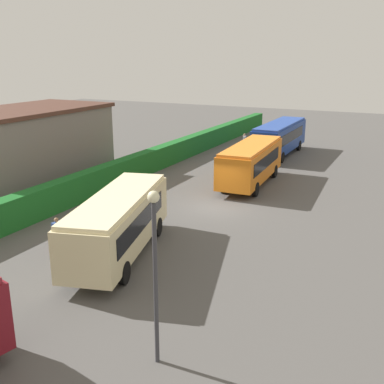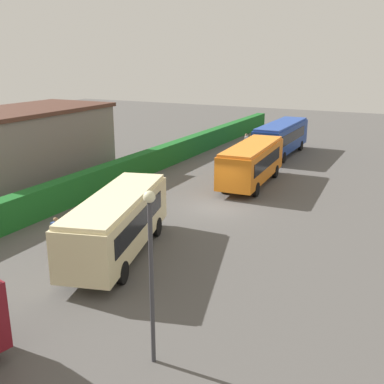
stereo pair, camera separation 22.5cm
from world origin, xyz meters
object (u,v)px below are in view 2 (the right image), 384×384
(bus_cream, at_px, (118,221))
(lamppost, at_px, (151,260))
(person_right, at_px, (246,143))
(person_center, at_px, (57,233))
(bus_blue, at_px, (281,137))
(bus_orange, at_px, (252,162))

(bus_cream, relative_size, lamppost, 1.65)
(bus_cream, relative_size, person_right, 4.86)
(bus_cream, xyz_separation_m, person_right, (25.89, 3.10, -0.73))
(bus_cream, bearing_deg, person_center, 93.07)
(bus_cream, relative_size, bus_blue, 0.90)
(bus_cream, height_order, bus_orange, bus_orange)
(person_right, relative_size, lamppost, 0.34)
(bus_orange, relative_size, bus_blue, 0.89)
(bus_cream, bearing_deg, person_right, -8.79)
(person_center, distance_m, lamppost, 10.55)
(bus_cream, distance_m, lamppost, 8.72)
(person_right, bearing_deg, lamppost, 96.62)
(person_center, bearing_deg, person_right, -82.97)
(bus_orange, relative_size, person_right, 4.84)
(bus_cream, distance_m, bus_blue, 26.32)
(bus_orange, xyz_separation_m, person_center, (-15.98, 4.37, -0.84))
(bus_blue, relative_size, person_right, 5.42)
(bus_cream, distance_m, person_right, 26.09)
(bus_blue, bearing_deg, bus_cream, 179.18)
(bus_orange, xyz_separation_m, bus_blue, (11.34, 1.07, 0.05))
(person_center, xyz_separation_m, lamppost, (-5.28, -8.76, 2.60))
(bus_orange, bearing_deg, person_center, 161.31)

